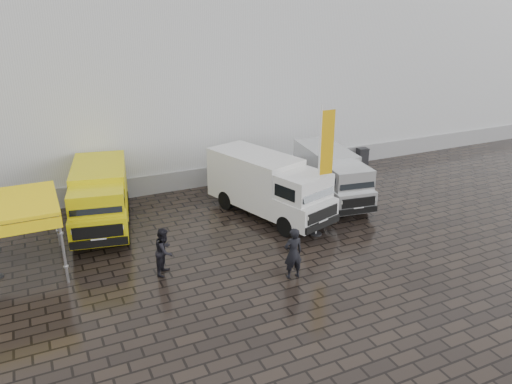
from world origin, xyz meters
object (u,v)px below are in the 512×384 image
van_yellow (100,199)px  flagpole (323,164)px  person_tent (165,251)px  van_silver (332,176)px  wheelie_bin (362,156)px  canopy_tent (5,207)px  van_white (269,187)px  person_front (293,253)px

van_yellow → flagpole: (8.18, -4.44, 1.78)m
person_tent → van_silver: bearing=-33.4°
wheelie_bin → person_tent: size_ratio=0.57×
flagpole → wheelie_bin: size_ratio=5.44×
canopy_tent → wheelie_bin: bearing=15.3°
canopy_tent → flagpole: bearing=-9.0°
van_white → flagpole: 3.31m
van_yellow → flagpole: 9.47m
flagpole → wheelie_bin: 10.42m
van_silver → van_yellow: bearing=-179.4°
van_yellow → flagpole: size_ratio=1.03×
van_white → person_tent: van_white is taller
van_white → flagpole: bearing=-84.2°
van_silver → person_front: size_ratio=2.94×
van_silver → wheelie_bin: van_silver is taller
van_white → canopy_tent: (-10.49, -0.75, 1.18)m
van_yellow → canopy_tent: bearing=-132.1°
van_silver → canopy_tent: bearing=-167.1°
canopy_tent → flagpole: 11.77m
van_yellow → van_white: bearing=-3.8°
canopy_tent → flagpole: (11.62, -1.85, 0.54)m
van_yellow → person_tent: bearing=-62.8°
van_silver → person_front: van_silver is taller
wheelie_bin → person_front: size_ratio=0.53×
van_silver → canopy_tent: (-14.11, -1.20, 1.33)m
wheelie_bin → person_tent: (-14.02, -7.46, 0.37)m
canopy_tent → van_white: bearing=4.1°
van_silver → wheelie_bin: (4.78, 3.97, -0.71)m
van_silver → person_tent: size_ratio=3.20×
flagpole → person_tent: size_ratio=3.12×
wheelie_bin → person_front: person_front is taller
flagpole → person_front: (-2.75, -2.64, -2.13)m
van_white → person_front: size_ratio=3.30×
canopy_tent → flagpole: flagpole is taller
van_yellow → van_silver: van_yellow is taller
van_yellow → person_front: van_yellow is taller
van_white → canopy_tent: size_ratio=1.86×
flagpole → person_front: 4.37m
van_white → flagpole: size_ratio=1.15×
van_silver → flagpole: bearing=-121.3°
canopy_tent → person_front: bearing=-26.8°
wheelie_bin → canopy_tent: bearing=-155.0°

